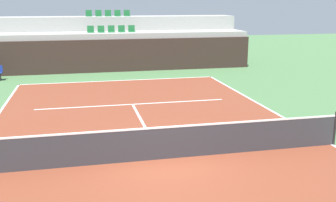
# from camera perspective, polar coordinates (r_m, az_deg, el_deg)

# --- Properties ---
(ground_plane) EXTENTS (80.00, 80.00, 0.00)m
(ground_plane) POSITION_cam_1_polar(r_m,az_deg,el_deg) (11.49, -0.80, -8.35)
(ground_plane) COLOR #477042
(court_surface) EXTENTS (11.00, 24.00, 0.01)m
(court_surface) POSITION_cam_1_polar(r_m,az_deg,el_deg) (11.49, -0.80, -8.33)
(court_surface) COLOR brown
(court_surface) RESTS_ON ground_plane
(baseline_far) EXTENTS (11.00, 0.10, 0.00)m
(baseline_far) POSITION_cam_1_polar(r_m,az_deg,el_deg) (22.88, -6.95, 2.93)
(baseline_far) COLOR white
(baseline_far) RESTS_ON court_surface
(sideline_right) EXTENTS (0.10, 24.00, 0.00)m
(sideline_right) POSITION_cam_1_polar(r_m,az_deg,el_deg) (13.61, 22.40, -5.77)
(sideline_right) COLOR white
(sideline_right) RESTS_ON court_surface
(service_line_far) EXTENTS (8.26, 0.10, 0.00)m
(service_line_far) POSITION_cam_1_polar(r_m,az_deg,el_deg) (17.50, -5.10, -0.47)
(service_line_far) COLOR white
(service_line_far) RESTS_ON court_surface
(centre_service_line) EXTENTS (0.10, 6.40, 0.00)m
(centre_service_line) POSITION_cam_1_polar(r_m,az_deg,el_deg) (14.45, -3.40, -3.57)
(centre_service_line) COLOR white
(centre_service_line) RESTS_ON court_surface
(back_wall) EXTENTS (18.19, 0.30, 2.06)m
(back_wall) POSITION_cam_1_polar(r_m,az_deg,el_deg) (25.76, -7.73, 6.44)
(back_wall) COLOR #33231E
(back_wall) RESTS_ON ground_plane
(stands_tier_lower) EXTENTS (18.19, 2.40, 2.41)m
(stands_tier_lower) POSITION_cam_1_polar(r_m,az_deg,el_deg) (27.08, -7.99, 7.17)
(stands_tier_lower) COLOR #9E9E99
(stands_tier_lower) RESTS_ON ground_plane
(stands_tier_upper) EXTENTS (18.19, 2.40, 3.37)m
(stands_tier_upper) POSITION_cam_1_polar(r_m,az_deg,el_deg) (29.41, -8.42, 8.63)
(stands_tier_upper) COLOR #9E9E99
(stands_tier_upper) RESTS_ON ground_plane
(seating_row_lower) EXTENTS (3.15, 0.44, 0.44)m
(seating_row_lower) POSITION_cam_1_polar(r_m,az_deg,el_deg) (27.05, -8.11, 9.99)
(seating_row_lower) COLOR #1E6633
(seating_row_lower) RESTS_ON stands_tier_lower
(seating_row_upper) EXTENTS (3.15, 0.44, 0.44)m
(seating_row_upper) POSITION_cam_1_polar(r_m,az_deg,el_deg) (29.39, -8.57, 12.15)
(seating_row_upper) COLOR #1E6633
(seating_row_upper) RESTS_ON stands_tier_upper
(tennis_net) EXTENTS (11.08, 0.08, 1.07)m
(tennis_net) POSITION_cam_1_polar(r_m,az_deg,el_deg) (11.31, -0.80, -5.97)
(tennis_net) COLOR black
(tennis_net) RESTS_ON court_surface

